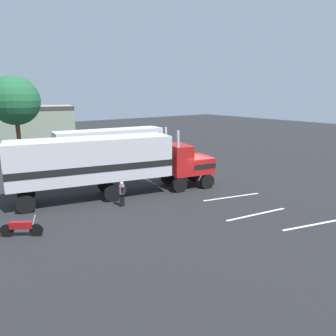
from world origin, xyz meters
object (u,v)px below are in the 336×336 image
object	(u,v)px
semi_truck	(109,161)
parked_bus	(110,142)
person_bystander	(122,193)
tree_left	(15,101)
motorcycle	(22,228)

from	to	relation	value
semi_truck	parked_bus	bearing A→B (deg)	62.53
semi_truck	person_bystander	world-z (taller)	semi_truck
tree_left	motorcycle	bearing A→B (deg)	-102.40
person_bystander	tree_left	xyz separation A→B (m)	(-1.68, 19.43, 5.34)
person_bystander	semi_truck	bearing A→B (deg)	81.97
motorcycle	tree_left	xyz separation A→B (m)	(4.42, 20.12, 5.76)
person_bystander	parked_bus	xyz separation A→B (m)	(5.47, 12.20, 1.17)
semi_truck	person_bystander	size ratio (longest dim) A/B	8.79
person_bystander	tree_left	distance (m)	20.22
person_bystander	tree_left	bearing A→B (deg)	94.94
semi_truck	parked_bus	world-z (taller)	semi_truck
person_bystander	motorcycle	bearing A→B (deg)	-173.61
person_bystander	motorcycle	world-z (taller)	person_bystander
semi_truck	person_bystander	bearing A→B (deg)	-98.03
person_bystander	parked_bus	distance (m)	13.42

